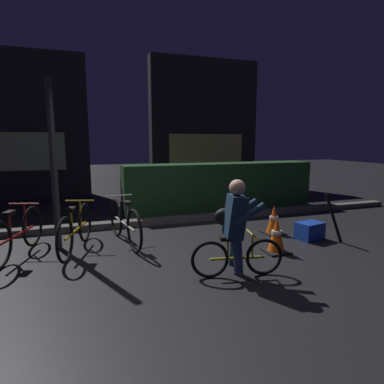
{
  "coord_description": "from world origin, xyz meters",
  "views": [
    {
      "loc": [
        -1.47,
        -4.24,
        1.71
      ],
      "look_at": [
        0.2,
        0.6,
        0.9
      ],
      "focal_mm": 30.41,
      "sensor_mm": 36.0,
      "label": 1
    }
  ],
  "objects_px": {
    "cyclist": "(235,228)",
    "closed_umbrella": "(334,218)",
    "parked_bike_left_mid": "(17,234)",
    "parked_bike_center_right": "(124,223)",
    "traffic_cone_near": "(276,236)",
    "traffic_cone_far": "(274,220)",
    "parked_bike_center_left": "(76,229)",
    "blue_crate": "(310,231)",
    "street_post": "(54,166)"
  },
  "relations": [
    {
      "from": "cyclist",
      "to": "closed_umbrella",
      "type": "bearing_deg",
      "value": 29.42
    },
    {
      "from": "cyclist",
      "to": "closed_umbrella",
      "type": "xyz_separation_m",
      "value": [
        2.22,
        0.74,
        -0.22
      ]
    },
    {
      "from": "parked_bike_left_mid",
      "to": "parked_bike_center_right",
      "type": "height_order",
      "value": "parked_bike_center_right"
    },
    {
      "from": "traffic_cone_near",
      "to": "traffic_cone_far",
      "type": "xyz_separation_m",
      "value": [
        0.53,
        0.9,
        -0.01
      ]
    },
    {
      "from": "parked_bike_center_right",
      "to": "traffic_cone_near",
      "type": "xyz_separation_m",
      "value": [
        2.15,
        -1.21,
        -0.09
      ]
    },
    {
      "from": "cyclist",
      "to": "parked_bike_center_right",
      "type": "bearing_deg",
      "value": 133.6
    },
    {
      "from": "parked_bike_center_right",
      "to": "traffic_cone_far",
      "type": "distance_m",
      "value": 2.7
    },
    {
      "from": "parked_bike_left_mid",
      "to": "cyclist",
      "type": "distance_m",
      "value": 3.22
    },
    {
      "from": "traffic_cone_far",
      "to": "cyclist",
      "type": "height_order",
      "value": "cyclist"
    },
    {
      "from": "traffic_cone_near",
      "to": "closed_umbrella",
      "type": "relative_size",
      "value": 0.65
    },
    {
      "from": "parked_bike_center_left",
      "to": "traffic_cone_far",
      "type": "xyz_separation_m",
      "value": [
        3.45,
        -0.18,
        -0.09
      ]
    },
    {
      "from": "parked_bike_center_left",
      "to": "traffic_cone_near",
      "type": "distance_m",
      "value": 3.11
    },
    {
      "from": "parked_bike_center_right",
      "to": "closed_umbrella",
      "type": "xyz_separation_m",
      "value": [
        3.37,
        -1.06,
        0.05
      ]
    },
    {
      "from": "blue_crate",
      "to": "traffic_cone_near",
      "type": "bearing_deg",
      "value": -157.03
    },
    {
      "from": "parked_bike_left_mid",
      "to": "traffic_cone_far",
      "type": "bearing_deg",
      "value": -75.21
    },
    {
      "from": "street_post",
      "to": "cyclist",
      "type": "height_order",
      "value": "street_post"
    },
    {
      "from": "traffic_cone_near",
      "to": "closed_umbrella",
      "type": "xyz_separation_m",
      "value": [
        1.21,
        0.15,
        0.14
      ]
    },
    {
      "from": "blue_crate",
      "to": "street_post",
      "type": "bearing_deg",
      "value": 167.72
    },
    {
      "from": "parked_bike_center_right",
      "to": "parked_bike_left_mid",
      "type": "bearing_deg",
      "value": 84.55
    },
    {
      "from": "traffic_cone_far",
      "to": "closed_umbrella",
      "type": "xyz_separation_m",
      "value": [
        0.68,
        -0.75,
        0.15
      ]
    },
    {
      "from": "traffic_cone_near",
      "to": "traffic_cone_far",
      "type": "height_order",
      "value": "traffic_cone_near"
    },
    {
      "from": "street_post",
      "to": "blue_crate",
      "type": "relative_size",
      "value": 6.0
    },
    {
      "from": "blue_crate",
      "to": "parked_bike_left_mid",
      "type": "bearing_deg",
      "value": 171.54
    },
    {
      "from": "traffic_cone_near",
      "to": "blue_crate",
      "type": "bearing_deg",
      "value": 22.97
    },
    {
      "from": "cyclist",
      "to": "traffic_cone_far",
      "type": "bearing_deg",
      "value": 55.03
    },
    {
      "from": "street_post",
      "to": "parked_bike_left_mid",
      "type": "bearing_deg",
      "value": -159.51
    },
    {
      "from": "parked_bike_center_right",
      "to": "cyclist",
      "type": "xyz_separation_m",
      "value": [
        1.15,
        -1.8,
        0.27
      ]
    },
    {
      "from": "street_post",
      "to": "parked_bike_left_mid",
      "type": "height_order",
      "value": "street_post"
    },
    {
      "from": "parked_bike_center_right",
      "to": "blue_crate",
      "type": "xyz_separation_m",
      "value": [
        3.1,
        -0.81,
        -0.21
      ]
    },
    {
      "from": "traffic_cone_near",
      "to": "cyclist",
      "type": "relative_size",
      "value": 0.45
    },
    {
      "from": "parked_bike_center_right",
      "to": "closed_umbrella",
      "type": "relative_size",
      "value": 1.99
    },
    {
      "from": "traffic_cone_far",
      "to": "blue_crate",
      "type": "distance_m",
      "value": 0.65
    },
    {
      "from": "traffic_cone_near",
      "to": "traffic_cone_far",
      "type": "distance_m",
      "value": 1.04
    },
    {
      "from": "street_post",
      "to": "traffic_cone_far",
      "type": "relative_size",
      "value": 4.96
    },
    {
      "from": "traffic_cone_far",
      "to": "closed_umbrella",
      "type": "distance_m",
      "value": 1.02
    },
    {
      "from": "blue_crate",
      "to": "traffic_cone_far",
      "type": "bearing_deg",
      "value": 129.75
    },
    {
      "from": "street_post",
      "to": "parked_bike_center_right",
      "type": "bearing_deg",
      "value": -5.01
    },
    {
      "from": "street_post",
      "to": "closed_umbrella",
      "type": "bearing_deg",
      "value": -14.63
    },
    {
      "from": "traffic_cone_near",
      "to": "closed_umbrella",
      "type": "height_order",
      "value": "closed_umbrella"
    },
    {
      "from": "street_post",
      "to": "parked_bike_center_left",
      "type": "distance_m",
      "value": 1.03
    },
    {
      "from": "blue_crate",
      "to": "closed_umbrella",
      "type": "bearing_deg",
      "value": -42.67
    },
    {
      "from": "parked_bike_center_right",
      "to": "street_post",
      "type": "bearing_deg",
      "value": 75.47
    },
    {
      "from": "street_post",
      "to": "parked_bike_center_right",
      "type": "height_order",
      "value": "street_post"
    },
    {
      "from": "street_post",
      "to": "traffic_cone_near",
      "type": "xyz_separation_m",
      "value": [
        3.19,
        -1.3,
        -1.05
      ]
    },
    {
      "from": "traffic_cone_far",
      "to": "parked_bike_left_mid",
      "type": "bearing_deg",
      "value": 177.31
    },
    {
      "from": "parked_bike_left_mid",
      "to": "cyclist",
      "type": "bearing_deg",
      "value": -104.16
    },
    {
      "from": "traffic_cone_near",
      "to": "traffic_cone_far",
      "type": "relative_size",
      "value": 1.05
    },
    {
      "from": "parked_bike_center_left",
      "to": "parked_bike_center_right",
      "type": "height_order",
      "value": "parked_bike_center_right"
    },
    {
      "from": "parked_bike_left_mid",
      "to": "parked_bike_center_left",
      "type": "bearing_deg",
      "value": -73.71
    },
    {
      "from": "parked_bike_center_left",
      "to": "blue_crate",
      "type": "xyz_separation_m",
      "value": [
        3.86,
        -0.68,
        -0.2
      ]
    }
  ]
}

